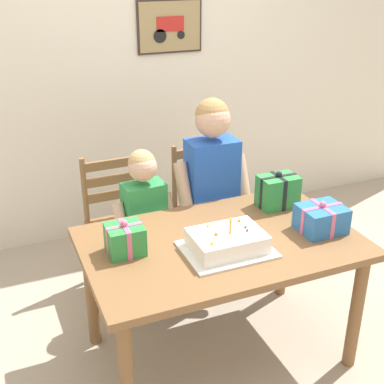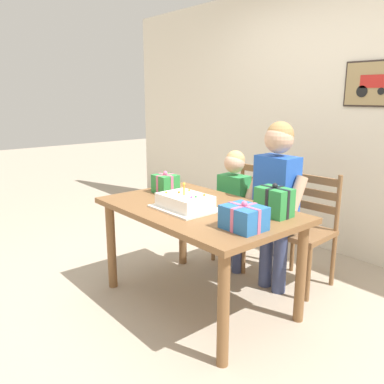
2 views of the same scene
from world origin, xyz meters
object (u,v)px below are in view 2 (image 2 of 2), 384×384
Objects in this scene: birthday_cake at (185,202)px; chair_right at (305,229)px; gift_box_corner_small at (165,184)px; gift_box_red_large at (274,202)px; child_older at (276,191)px; child_younger at (233,199)px; dining_table at (198,220)px; gift_box_beside_cake at (244,218)px; chair_left at (246,212)px.

birthday_cake is 0.48× the size of chair_right.
chair_right is at bearing 44.24° from gift_box_corner_small.
chair_right is at bearing 70.85° from birthday_cake.
birthday_cake is 1.92× the size of gift_box_red_large.
gift_box_red_large is at bearing -53.59° from child_older.
gift_box_red_large is 1.25× the size of gift_box_corner_small.
child_younger reaches higher than gift_box_corner_small.
dining_table is at bearing -153.21° from gift_box_red_large.
child_younger is (-0.23, 0.60, 0.01)m from dining_table.
birthday_cake is at bearing -101.32° from dining_table.
child_younger is (-0.55, -0.26, 0.18)m from chair_right.
gift_box_beside_cake is at bearing -65.66° from child_older.
dining_table is 1.07× the size of child_older.
chair_left is at bearing 153.59° from child_older.
dining_table is at bearing -110.06° from chair_right.
chair_left is 0.86× the size of child_younger.
chair_right is (-0.22, 0.97, -0.35)m from gift_box_beside_cake.
birthday_cake is at bearing -108.75° from child_older.
child_younger is at bearing 63.28° from gift_box_corner_small.
dining_table is 5.93× the size of gift_box_beside_cake.
birthday_cake is 0.33× the size of child_older.
gift_box_beside_cake is 1.05m from gift_box_corner_small.
chair_left is at bearing 77.41° from gift_box_corner_small.
birthday_cake reaches higher than dining_table.
chair_right is at bearing 104.80° from gift_box_red_large.
gift_box_red_large is 0.21× the size of child_younger.
gift_box_red_large is (0.50, 0.35, 0.05)m from birthday_cake.
chair_right is (0.63, -0.00, 0.00)m from chair_left.
child_older is at bearing -110.19° from chair_right.
child_younger is at bearing -71.84° from chair_left.
gift_box_red_large is 0.82m from child_younger.
birthday_cake is 0.75m from child_younger.
dining_table is 7.79× the size of gift_box_corner_small.
child_younger is (-0.77, 0.71, -0.16)m from gift_box_beside_cake.
birthday_cake is 1.82× the size of gift_box_beside_cake.
gift_box_corner_small is at bearing -116.72° from child_younger.
gift_box_corner_small is 0.61m from child_younger.
dining_table is 1.34× the size of child_younger.
child_younger reaches higher than gift_box_beside_cake.
birthday_cake is (-0.02, -0.11, 0.15)m from dining_table.
gift_box_red_large is at bearing 26.79° from dining_table.
child_older is at bearing -26.41° from chair_left.
dining_table is 1.56× the size of chair_left.
chair_left is at bearing 179.99° from chair_right.
gift_box_corner_small is 0.14× the size of child_older.
chair_right is 0.69× the size of child_older.
chair_left is 0.33m from child_younger.
chair_right reaches higher than gift_box_beside_cake.
birthday_cake is at bearing -73.34° from child_younger.
child_older is at bearing 114.34° from gift_box_beside_cake.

